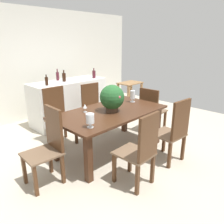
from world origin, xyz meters
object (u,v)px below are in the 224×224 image
at_px(wine_bottle_green, 47,81).
at_px(wine_bottle_tall, 94,74).
at_px(chair_near_left, 141,148).
at_px(crystal_vase_left, 133,95).
at_px(kitchen_counter, 69,101).
at_px(chair_foot_end, 151,108).
at_px(flower_centerpiece, 112,98).
at_px(wine_bottle_amber, 64,77).
at_px(chair_far_left, 57,113).
at_px(dining_table, 110,117).
at_px(side_table, 130,90).
at_px(wine_glass, 85,106).
at_px(chair_near_right, 174,129).
at_px(chair_head_end, 49,143).
at_px(chair_far_right, 93,105).
at_px(crystal_vase_center_near, 90,119).
at_px(wine_bottle_clear, 58,76).

relative_size(wine_bottle_green, wine_bottle_tall, 0.91).
height_order(chair_near_left, crystal_vase_left, chair_near_left).
bearing_deg(wine_bottle_tall, kitchen_counter, 166.30).
height_order(chair_foot_end, wine_bottle_green, wine_bottle_green).
height_order(flower_centerpiece, wine_bottle_amber, wine_bottle_amber).
height_order(flower_centerpiece, wine_bottle_green, wine_bottle_green).
distance_m(chair_far_left, wine_bottle_tall, 1.67).
distance_m(dining_table, kitchen_counter, 1.80).
bearing_deg(side_table, wine_glass, -156.24).
bearing_deg(chair_near_left, wine_glass, -95.30).
distance_m(dining_table, chair_near_right, 1.06).
relative_size(chair_foot_end, side_table, 1.24).
relative_size(chair_near_left, wine_bottle_amber, 4.08).
bearing_deg(chair_near_left, chair_near_right, 179.05).
bearing_deg(chair_head_end, wine_bottle_green, 152.47).
height_order(chair_far_right, chair_foot_end, chair_far_right).
bearing_deg(chair_far_left, crystal_vase_center_near, -99.85).
height_order(chair_near_right, chair_far_right, chair_near_right).
xyz_separation_m(crystal_vase_center_near, wine_glass, (0.37, 0.57, -0.03)).
bearing_deg(kitchen_counter, chair_near_right, -89.28).
bearing_deg(wine_glass, wine_bottle_green, 85.39).
bearing_deg(dining_table, crystal_vase_center_near, -156.11).
relative_size(chair_foot_end, flower_centerpiece, 2.13).
relative_size(chair_far_left, wine_bottle_green, 4.78).
bearing_deg(chair_far_left, chair_near_left, -87.46).
bearing_deg(kitchen_counter, chair_near_left, -106.64).
height_order(flower_centerpiece, crystal_vase_left, flower_centerpiece).
height_order(chair_head_end, wine_bottle_green, wine_bottle_green).
bearing_deg(chair_head_end, crystal_vase_center_near, 59.91).
bearing_deg(chair_far_left, wine_bottle_green, 75.57).
xyz_separation_m(dining_table, wine_bottle_green, (-0.23, 1.61, 0.44)).
xyz_separation_m(crystal_vase_left, side_table, (1.44, 1.25, -0.31)).
bearing_deg(wine_bottle_tall, chair_far_left, -157.14).
distance_m(chair_near_left, crystal_vase_left, 1.57).
distance_m(crystal_vase_left, wine_bottle_amber, 1.71).
xyz_separation_m(crystal_vase_center_near, wine_bottle_green, (0.48, 1.93, 0.21)).
distance_m(chair_head_end, crystal_vase_center_near, 0.64).
bearing_deg(wine_bottle_clear, wine_bottle_amber, -83.71).
height_order(chair_foot_end, side_table, chair_foot_end).
relative_size(chair_far_right, flower_centerpiece, 2.26).
xyz_separation_m(chair_near_right, wine_glass, (-0.75, 1.22, 0.27)).
distance_m(chair_head_end, side_table, 3.57).
height_order(chair_near_right, crystal_vase_center_near, chair_near_right).
height_order(dining_table, chair_head_end, chair_head_end).
bearing_deg(chair_near_right, crystal_vase_center_near, -25.52).
bearing_deg(chair_far_right, chair_foot_end, -46.35).
distance_m(chair_far_left, flower_centerpiece, 1.16).
xyz_separation_m(dining_table, side_table, (2.13, 1.34, -0.08)).
xyz_separation_m(wine_bottle_green, side_table, (2.35, -0.28, -0.51)).
relative_size(wine_bottle_clear, wine_bottle_tall, 1.08).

